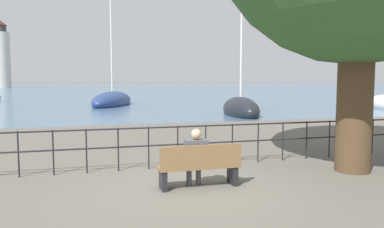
# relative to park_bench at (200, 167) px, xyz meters

# --- Properties ---
(ground_plane) EXTENTS (1000.00, 1000.00, 0.00)m
(ground_plane) POSITION_rel_park_bench_xyz_m (0.00, 0.06, -0.43)
(ground_plane) COLOR #605B51
(harbor_water) EXTENTS (600.00, 300.00, 0.01)m
(harbor_water) POSITION_rel_park_bench_xyz_m (0.00, 161.24, -0.42)
(harbor_water) COLOR slate
(harbor_water) RESTS_ON ground_plane
(park_bench) EXTENTS (1.68, 0.45, 0.90)m
(park_bench) POSITION_rel_park_bench_xyz_m (0.00, 0.00, 0.00)
(park_bench) COLOR brown
(park_bench) RESTS_ON ground_plane
(seated_person_left) EXTENTS (0.45, 0.35, 1.20)m
(seated_person_left) POSITION_rel_park_bench_xyz_m (-0.06, 0.08, 0.23)
(seated_person_left) COLOR #4C4C51
(seated_person_left) RESTS_ON ground_plane
(promenade_railing) EXTENTS (14.71, 0.04, 1.05)m
(promenade_railing) POSITION_rel_park_bench_xyz_m (0.00, 1.87, 0.27)
(promenade_railing) COLOR black
(promenade_railing) RESTS_ON ground_plane
(sailboat_1) EXTENTS (5.18, 8.41, 13.38)m
(sailboat_1) POSITION_rel_park_bench_xyz_m (-0.01, 25.94, -0.04)
(sailboat_1) COLOR navy
(sailboat_1) RESTS_ON ground_plane
(sailboat_2) EXTENTS (2.72, 5.58, 7.40)m
(sailboat_2) POSITION_rel_park_bench_xyz_m (7.07, 14.42, -0.08)
(sailboat_2) COLOR black
(sailboat_2) RESTS_ON ground_plane
(harbor_lighthouse) EXTENTS (4.71, 4.71, 18.74)m
(harbor_lighthouse) POSITION_rel_park_bench_xyz_m (-24.71, 107.94, 8.29)
(harbor_lighthouse) COLOR beige
(harbor_lighthouse) RESTS_ON ground_plane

